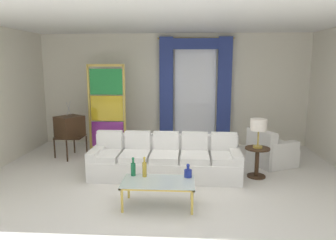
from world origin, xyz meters
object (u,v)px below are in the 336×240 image
at_px(coffee_table, 158,183).
at_px(table_lamp_brass, 259,126).
at_px(bottle_crystal_tall, 144,169).
at_px(round_side_table, 257,160).
at_px(vintage_tv, 70,127).
at_px(stained_glass_divider, 107,110).
at_px(couch_white_long, 165,161).
at_px(armchair_white, 270,152).
at_px(bottle_blue_decanter, 133,168).
at_px(peacock_figurine, 123,146).
at_px(bottle_amber_squat, 188,173).

bearing_deg(coffee_table, table_lamp_brass, 37.90).
distance_m(coffee_table, table_lamp_brass, 2.39).
relative_size(bottle_crystal_tall, round_side_table, 0.56).
bearing_deg(vintage_tv, round_side_table, -14.71).
xyz_separation_m(coffee_table, stained_glass_divider, (-1.59, 3.12, 0.69)).
xyz_separation_m(couch_white_long, table_lamp_brass, (1.80, 0.03, 0.72)).
bearing_deg(armchair_white, bottle_crystal_tall, -141.13).
xyz_separation_m(bottle_crystal_tall, vintage_tv, (-2.10, 2.32, 0.18)).
bearing_deg(round_side_table, armchair_white, 60.22).
bearing_deg(couch_white_long, coffee_table, -90.49).
relative_size(couch_white_long, bottle_blue_decanter, 9.45).
distance_m(round_side_table, table_lamp_brass, 0.67).
distance_m(coffee_table, peacock_figurine, 2.96).
xyz_separation_m(coffee_table, vintage_tv, (-2.34, 2.50, 0.36)).
height_order(couch_white_long, armchair_white, couch_white_long).
distance_m(armchair_white, peacock_figurine, 3.43).
xyz_separation_m(round_side_table, table_lamp_brass, (0.00, 0.00, 0.67)).
xyz_separation_m(armchair_white, round_side_table, (-0.45, -0.79, 0.07)).
xyz_separation_m(bottle_crystal_tall, table_lamp_brass, (2.06, 1.23, 0.48)).
height_order(stained_glass_divider, round_side_table, stained_glass_divider).
bearing_deg(stained_glass_divider, table_lamp_brass, -26.66).
bearing_deg(bottle_blue_decanter, bottle_crystal_tall, -11.26).
height_order(bottle_crystal_tall, armchair_white, armchair_white).
xyz_separation_m(bottle_blue_decanter, stained_glass_divider, (-1.16, 2.90, 0.52)).
bearing_deg(couch_white_long, round_side_table, 0.85).
xyz_separation_m(armchair_white, stained_glass_divider, (-3.86, 0.92, 0.77)).
height_order(stained_glass_divider, peacock_figurine, stained_glass_divider).
height_order(armchair_white, peacock_figurine, armchair_white).
bearing_deg(table_lamp_brass, armchair_white, 60.22).
height_order(peacock_figurine, table_lamp_brass, table_lamp_brass).
distance_m(bottle_amber_squat, armchair_white, 2.70).
bearing_deg(vintage_tv, coffee_table, -46.94).
bearing_deg(peacock_figurine, couch_white_long, -49.91).
bearing_deg(couch_white_long, stained_glass_divider, 132.71).
bearing_deg(bottle_blue_decanter, bottle_amber_squat, -0.89).
distance_m(armchair_white, round_side_table, 0.91).
relative_size(couch_white_long, table_lamp_brass, 5.14).
bearing_deg(vintage_tv, armchair_white, -3.75).
xyz_separation_m(coffee_table, bottle_crystal_tall, (-0.24, 0.18, 0.17)).
height_order(coffee_table, bottle_amber_squat, bottle_amber_squat).
height_order(coffee_table, vintage_tv, vintage_tv).
bearing_deg(bottle_blue_decanter, round_side_table, 27.99).
height_order(coffee_table, round_side_table, round_side_table).
distance_m(bottle_amber_squat, round_side_table, 1.82).
xyz_separation_m(peacock_figurine, round_side_table, (2.94, -1.32, 0.14)).
distance_m(bottle_blue_decanter, bottle_amber_squat, 0.89).
bearing_deg(bottle_amber_squat, vintage_tv, 140.63).
bearing_deg(bottle_blue_decanter, couch_white_long, 69.22).
bearing_deg(armchair_white, peacock_figurine, 171.13).
bearing_deg(bottle_amber_squat, coffee_table, -155.97).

